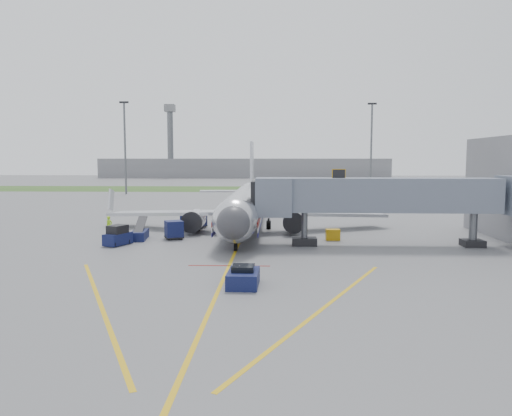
{
  "coord_description": "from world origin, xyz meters",
  "views": [
    {
      "loc": [
        3.39,
        -39.77,
        7.78
      ],
      "look_at": [
        1.54,
        6.78,
        3.2
      ],
      "focal_mm": 35.0,
      "sensor_mm": 36.0,
      "label": 1
    }
  ],
  "objects_px": {
    "baggage_tug": "(118,236)",
    "ramp_worker": "(109,226)",
    "airliner": "(245,205)",
    "pushback_tug": "(243,277)",
    "belt_loader": "(140,234)"
  },
  "relations": [
    {
      "from": "baggage_tug",
      "to": "ramp_worker",
      "type": "xyz_separation_m",
      "value": [
        -2.74,
        5.84,
        0.17
      ]
    },
    {
      "from": "baggage_tug",
      "to": "belt_loader",
      "type": "distance_m",
      "value": 3.58
    },
    {
      "from": "baggage_tug",
      "to": "pushback_tug",
      "type": "bearing_deg",
      "value": -48.81
    },
    {
      "from": "airliner",
      "to": "baggage_tug",
      "type": "relative_size",
      "value": 12.15
    },
    {
      "from": "baggage_tug",
      "to": "ramp_worker",
      "type": "bearing_deg",
      "value": 115.16
    },
    {
      "from": "airliner",
      "to": "pushback_tug",
      "type": "xyz_separation_m",
      "value": [
        1.41,
        -24.98,
        -2.11
      ]
    },
    {
      "from": "airliner",
      "to": "baggage_tug",
      "type": "bearing_deg",
      "value": -135.09
    },
    {
      "from": "airliner",
      "to": "baggage_tug",
      "type": "xyz_separation_m",
      "value": [
        -10.92,
        -10.89,
        -1.84
      ]
    },
    {
      "from": "pushback_tug",
      "to": "baggage_tug",
      "type": "xyz_separation_m",
      "value": [
        -12.33,
        14.09,
        0.27
      ]
    },
    {
      "from": "belt_loader",
      "to": "baggage_tug",
      "type": "bearing_deg",
      "value": -107.73
    },
    {
      "from": "pushback_tug",
      "to": "airliner",
      "type": "bearing_deg",
      "value": 93.22
    },
    {
      "from": "pushback_tug",
      "to": "ramp_worker",
      "type": "xyz_separation_m",
      "value": [
        -15.07,
        19.93,
        0.45
      ]
    },
    {
      "from": "baggage_tug",
      "to": "belt_loader",
      "type": "bearing_deg",
      "value": 72.27
    },
    {
      "from": "airliner",
      "to": "pushback_tug",
      "type": "relative_size",
      "value": 11.44
    },
    {
      "from": "baggage_tug",
      "to": "belt_loader",
      "type": "xyz_separation_m",
      "value": [
        1.09,
        3.4,
        -0.31
      ]
    }
  ]
}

